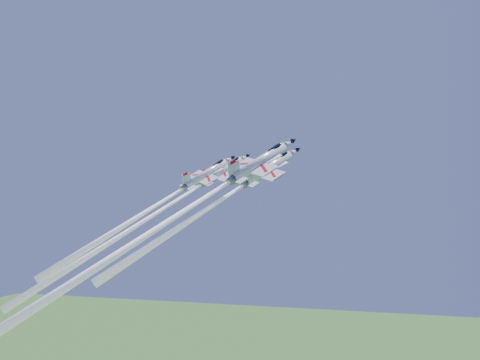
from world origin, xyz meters
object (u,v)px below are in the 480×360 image
(jet_lead, at_px, (213,205))
(jet_slot, at_px, (150,209))
(jet_left, at_px, (146,220))
(jet_right, at_px, (156,229))

(jet_lead, distance_m, jet_slot, 13.51)
(jet_left, bearing_deg, jet_slot, -19.19)
(jet_lead, xyz_separation_m, jet_slot, (-10.40, -8.58, -0.85))
(jet_lead, height_order, jet_left, jet_lead)
(jet_lead, relative_size, jet_left, 0.87)
(jet_lead, bearing_deg, jet_left, -133.38)
(jet_right, distance_m, jet_slot, 9.08)
(jet_lead, relative_size, jet_slot, 1.15)
(jet_left, relative_size, jet_slot, 1.32)
(jet_lead, xyz_separation_m, jet_left, (-14.52, -2.11, -3.09))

